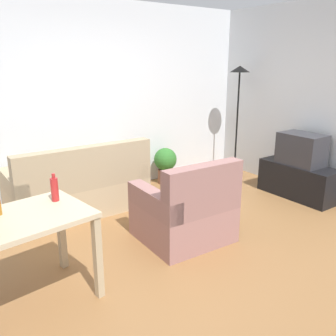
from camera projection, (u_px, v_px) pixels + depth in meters
ground_plane at (188, 251)px, 3.77m from camera, size 5.20×4.40×0.02m
wall_rear at (93, 100)px, 5.10m from camera, size 5.20×0.10×2.70m
couch at (80, 189)px, 4.64m from camera, size 1.70×0.84×0.92m
tv_stand at (298, 180)px, 5.18m from camera, size 0.44×1.10×0.48m
tv at (302, 149)px, 5.05m from camera, size 0.41×0.60×0.44m
torchiere_lamp at (239, 91)px, 5.83m from camera, size 0.32×0.32×1.81m
desk at (9, 234)px, 2.70m from camera, size 1.29×0.86×0.76m
potted_plant at (165, 163)px, 5.73m from camera, size 0.36×0.36×0.57m
armchair at (186, 212)px, 3.90m from camera, size 0.93×0.87×0.92m
bottle_red at (55, 189)px, 3.02m from camera, size 0.06×0.06×0.24m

